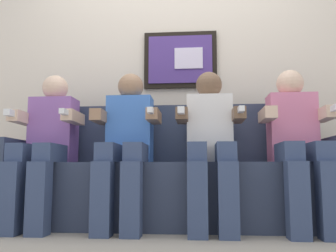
% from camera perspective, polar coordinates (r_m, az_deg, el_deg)
% --- Properties ---
extents(ground_plane, '(6.31, 6.31, 0.00)m').
position_cam_1_polar(ground_plane, '(2.33, -0.32, -16.90)').
color(ground_plane, '#9E9384').
extents(back_wall_assembly, '(4.86, 0.10, 2.60)m').
position_cam_1_polar(back_wall_assembly, '(3.19, 0.96, 9.41)').
color(back_wall_assembly, beige).
rests_on(back_wall_assembly, ground_plane).
extents(couch, '(2.46, 0.58, 0.90)m').
position_cam_1_polar(couch, '(2.62, 0.33, -8.93)').
color(couch, '#333D56').
rests_on(couch, ground_plane).
extents(person_leftmost, '(0.46, 0.56, 1.11)m').
position_cam_1_polar(person_leftmost, '(2.67, -18.84, -2.21)').
color(person_leftmost, '#8C59A5').
rests_on(person_leftmost, ground_plane).
extents(person_left_center, '(0.46, 0.56, 1.11)m').
position_cam_1_polar(person_left_center, '(2.50, -6.59, -2.25)').
color(person_left_center, '#3F72CC').
rests_on(person_left_center, ground_plane).
extents(person_right_center, '(0.46, 0.56, 1.11)m').
position_cam_1_polar(person_right_center, '(2.45, 6.76, -2.14)').
color(person_right_center, white).
rests_on(person_right_center, ground_plane).
extents(person_rightmost, '(0.46, 0.56, 1.11)m').
position_cam_1_polar(person_rightmost, '(2.54, 19.92, -1.94)').
color(person_rightmost, pink).
rests_on(person_rightmost, ground_plane).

